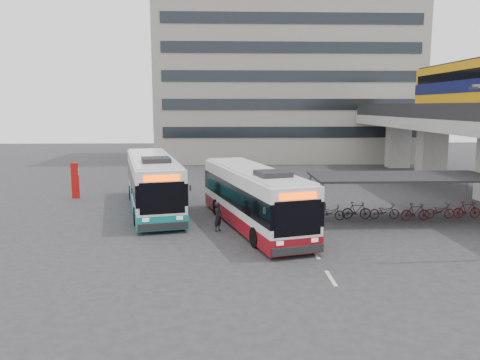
{
  "coord_description": "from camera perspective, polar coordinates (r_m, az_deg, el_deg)",
  "views": [
    {
      "loc": [
        -1.55,
        -22.6,
        6.38
      ],
      "look_at": [
        -0.49,
        5.15,
        2.0
      ],
      "focal_mm": 35.0,
      "sensor_mm": 36.0,
      "label": 1
    }
  ],
  "objects": [
    {
      "name": "bus_main",
      "position": [
        24.9,
        1.57,
        -2.18
      ],
      "size": [
        5.45,
        11.66,
        3.38
      ],
      "rotation": [
        0.0,
        0.0,
        0.27
      ],
      "color": "white",
      "rests_on": "ground"
    },
    {
      "name": "office_block",
      "position": [
        59.4,
        5.32,
        14.83
      ],
      "size": [
        30.0,
        15.0,
        25.0
      ],
      "primitive_type": "cube",
      "color": "gray",
      "rests_on": "ground"
    },
    {
      "name": "bike_shelter",
      "position": [
        27.93,
        18.88,
        -1.71
      ],
      "size": [
        10.0,
        4.0,
        2.54
      ],
      "color": "#595B60",
      "rests_on": "ground"
    },
    {
      "name": "bus_teal",
      "position": [
        29.56,
        -10.61,
        -0.38
      ],
      "size": [
        5.25,
        12.37,
        3.58
      ],
      "rotation": [
        0.0,
        0.0,
        0.23
      ],
      "color": "white",
      "rests_on": "ground"
    },
    {
      "name": "sign_totem_north",
      "position": [
        34.61,
        -19.46,
        -0.01
      ],
      "size": [
        0.54,
        0.16,
        2.5
      ],
      "rotation": [
        0.0,
        0.0,
        -0.0
      ],
      "color": "#AE0D0A",
      "rests_on": "ground"
    },
    {
      "name": "pedestrian",
      "position": [
        24.16,
        -2.68,
        -4.48
      ],
      "size": [
        0.6,
        0.67,
        1.53
      ],
      "primitive_type": "imported",
      "rotation": [
        0.0,
        0.0,
        1.04
      ],
      "color": "black",
      "rests_on": "ground"
    },
    {
      "name": "road_markings",
      "position": [
        21.0,
        9.15,
        -8.82
      ],
      "size": [
        0.15,
        7.6,
        0.01
      ],
      "color": "beige",
      "rests_on": "ground"
    },
    {
      "name": "ground",
      "position": [
        23.53,
        1.69,
        -6.77
      ],
      "size": [
        120.0,
        120.0,
        0.0
      ],
      "primitive_type": "plane",
      "color": "#28282B",
      "rests_on": "ground"
    }
  ]
}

